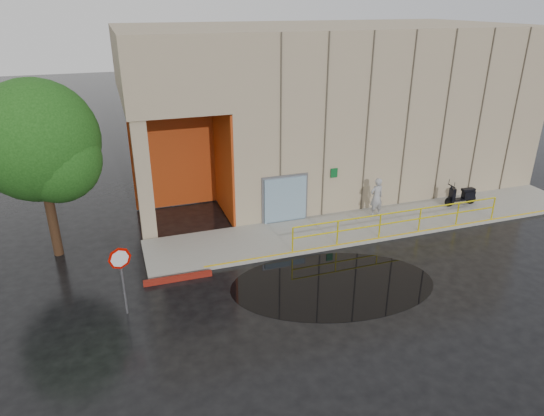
{
  "coord_description": "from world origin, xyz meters",
  "views": [
    {
      "loc": [
        -6.6,
        -12.3,
        9.11
      ],
      "look_at": [
        -1.39,
        3.0,
        2.15
      ],
      "focal_mm": 32.0,
      "sensor_mm": 36.0,
      "label": 1
    }
  ],
  "objects_px": {
    "stop_sign": "(121,266)",
    "red_curb": "(178,278)",
    "tree_near": "(42,146)",
    "person": "(376,197)",
    "scooter": "(462,190)"
  },
  "relations": [
    {
      "from": "stop_sign",
      "to": "red_curb",
      "type": "bearing_deg",
      "value": 44.29
    },
    {
      "from": "red_curb",
      "to": "tree_near",
      "type": "bearing_deg",
      "value": 139.93
    },
    {
      "from": "tree_near",
      "to": "red_curb",
      "type": "bearing_deg",
      "value": -40.07
    },
    {
      "from": "stop_sign",
      "to": "tree_near",
      "type": "bearing_deg",
      "value": 119.69
    },
    {
      "from": "person",
      "to": "red_curb",
      "type": "distance_m",
      "value": 9.59
    },
    {
      "from": "scooter",
      "to": "red_curb",
      "type": "bearing_deg",
      "value": -168.22
    },
    {
      "from": "red_curb",
      "to": "stop_sign",
      "type": "bearing_deg",
      "value": -141.4
    },
    {
      "from": "scooter",
      "to": "person",
      "type": "bearing_deg",
      "value": 179.99
    },
    {
      "from": "person",
      "to": "scooter",
      "type": "bearing_deg",
      "value": 170.91
    },
    {
      "from": "person",
      "to": "red_curb",
      "type": "relative_size",
      "value": 0.75
    },
    {
      "from": "person",
      "to": "scooter",
      "type": "height_order",
      "value": "person"
    },
    {
      "from": "red_curb",
      "to": "tree_near",
      "type": "xyz_separation_m",
      "value": [
        -3.95,
        3.32,
        4.29
      ]
    },
    {
      "from": "stop_sign",
      "to": "tree_near",
      "type": "relative_size",
      "value": 0.35
    },
    {
      "from": "red_curb",
      "to": "person",
      "type": "bearing_deg",
      "value": 14.71
    },
    {
      "from": "stop_sign",
      "to": "person",
      "type": "bearing_deg",
      "value": 25.02
    }
  ]
}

